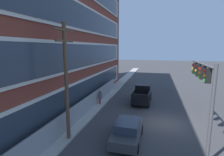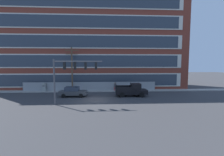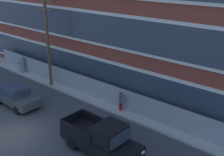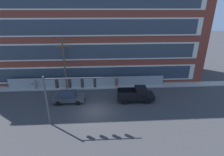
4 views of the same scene
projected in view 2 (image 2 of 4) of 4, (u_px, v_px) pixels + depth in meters
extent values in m
plane|color=#38383A|center=(96.00, 100.00, 21.26)|extent=(160.00, 160.00, 0.00)
cube|color=#9E9B93|center=(98.00, 91.00, 28.61)|extent=(80.00, 1.70, 0.16)
cube|color=brown|center=(90.00, 46.00, 33.76)|extent=(40.28, 10.48, 18.56)
cube|color=beige|center=(88.00, 80.00, 29.12)|extent=(37.06, 0.10, 2.67)
cube|color=#2D3844|center=(88.00, 80.00, 29.06)|extent=(35.44, 0.06, 2.23)
cube|color=beige|center=(88.00, 61.00, 28.79)|extent=(37.06, 0.10, 2.67)
cube|color=#2D3844|center=(87.00, 61.00, 28.74)|extent=(35.44, 0.06, 2.23)
cube|color=beige|center=(87.00, 41.00, 28.47)|extent=(37.06, 0.10, 2.67)
cube|color=#2D3844|center=(87.00, 41.00, 28.41)|extent=(35.44, 0.06, 2.23)
cube|color=beige|center=(87.00, 21.00, 28.14)|extent=(37.06, 0.10, 2.67)
cube|color=#2D3844|center=(87.00, 21.00, 28.09)|extent=(35.44, 0.06, 2.23)
cube|color=beige|center=(87.00, 1.00, 27.82)|extent=(37.06, 0.10, 2.67)
cube|color=#2D3844|center=(87.00, 1.00, 27.76)|extent=(35.44, 0.06, 2.23)
cube|color=#57261C|center=(89.00, 2.00, 32.93)|extent=(40.78, 10.98, 0.40)
cube|color=gray|center=(90.00, 87.00, 28.51)|extent=(25.02, 0.04, 1.77)
cylinder|color=#4C4C51|center=(23.00, 87.00, 27.86)|extent=(0.06, 0.06, 1.77)
cylinder|color=#4C4C51|center=(155.00, 86.00, 29.16)|extent=(0.06, 0.06, 1.77)
cylinder|color=#4C4C51|center=(90.00, 82.00, 28.43)|extent=(25.02, 0.05, 0.05)
cylinder|color=#4C4C51|center=(54.00, 82.00, 18.65)|extent=(0.20, 0.20, 5.74)
cylinder|color=#4C4C51|center=(78.00, 61.00, 18.58)|extent=(5.97, 0.14, 0.14)
cube|color=black|center=(64.00, 66.00, 18.54)|extent=(0.28, 0.32, 0.90)
cylinder|color=#4B0807|center=(65.00, 64.00, 18.69)|extent=(0.04, 0.18, 0.18)
cylinder|color=#503E08|center=(65.00, 66.00, 18.72)|extent=(0.04, 0.18, 0.18)
cylinder|color=green|center=(65.00, 68.00, 18.74)|extent=(0.04, 0.18, 0.18)
cube|color=black|center=(75.00, 66.00, 18.60)|extent=(0.28, 0.32, 0.90)
cylinder|color=red|center=(75.00, 64.00, 18.76)|extent=(0.04, 0.18, 0.18)
cylinder|color=#503E08|center=(75.00, 66.00, 18.78)|extent=(0.04, 0.18, 0.18)
cylinder|color=#0A4011|center=(75.00, 68.00, 18.81)|extent=(0.04, 0.18, 0.18)
cube|color=black|center=(86.00, 66.00, 18.67)|extent=(0.28, 0.32, 0.90)
cylinder|color=#4B0807|center=(86.00, 64.00, 18.83)|extent=(0.04, 0.18, 0.18)
cylinder|color=gold|center=(86.00, 66.00, 18.85)|extent=(0.04, 0.18, 0.18)
cylinder|color=#0A4011|center=(86.00, 68.00, 18.88)|extent=(0.04, 0.18, 0.18)
cube|color=black|center=(96.00, 66.00, 18.74)|extent=(0.28, 0.32, 0.90)
cylinder|color=#4B0807|center=(96.00, 64.00, 18.89)|extent=(0.04, 0.18, 0.18)
cylinder|color=gold|center=(96.00, 66.00, 18.92)|extent=(0.04, 0.18, 0.18)
cylinder|color=#0A4011|center=(96.00, 68.00, 18.94)|extent=(0.04, 0.18, 0.18)
cube|color=black|center=(131.00, 92.00, 23.96)|extent=(5.06, 2.00, 0.70)
cube|color=black|center=(135.00, 86.00, 23.91)|extent=(1.54, 1.79, 0.97)
cube|color=#283342|center=(140.00, 86.00, 23.94)|extent=(0.09, 1.57, 0.73)
cube|color=black|center=(123.00, 87.00, 24.76)|extent=(2.52, 0.17, 0.56)
cube|color=black|center=(125.00, 89.00, 22.97)|extent=(2.52, 0.17, 0.56)
cube|color=black|center=(116.00, 88.00, 23.82)|extent=(0.13, 1.83, 0.56)
cylinder|color=black|center=(139.00, 93.00, 24.91)|extent=(0.80, 0.27, 0.80)
cylinder|color=black|center=(142.00, 95.00, 23.17)|extent=(0.80, 0.27, 0.80)
cylinder|color=black|center=(121.00, 93.00, 24.81)|extent=(0.80, 0.27, 0.80)
cylinder|color=black|center=(122.00, 95.00, 23.07)|extent=(0.80, 0.27, 0.80)
cube|color=white|center=(146.00, 90.00, 24.70)|extent=(0.06, 0.24, 0.16)
cube|color=white|center=(148.00, 92.00, 23.37)|extent=(0.06, 0.24, 0.16)
cube|color=#383A3D|center=(73.00, 93.00, 23.67)|extent=(4.27, 1.80, 0.64)
cube|color=#283342|center=(72.00, 89.00, 23.61)|extent=(2.14, 1.58, 0.60)
cylinder|color=black|center=(83.00, 94.00, 24.58)|extent=(0.64, 0.20, 0.64)
cylinder|color=black|center=(81.00, 96.00, 22.94)|extent=(0.64, 0.20, 0.64)
cylinder|color=black|center=(66.00, 94.00, 24.46)|extent=(0.64, 0.20, 0.64)
cylinder|color=black|center=(64.00, 96.00, 22.82)|extent=(0.64, 0.20, 0.64)
cylinder|color=brown|center=(72.00, 70.00, 27.39)|extent=(0.26, 0.26, 8.18)
cube|color=brown|center=(72.00, 50.00, 27.08)|extent=(2.46, 0.14, 0.14)
cube|color=brown|center=(72.00, 54.00, 27.14)|extent=(2.10, 0.14, 0.14)
cube|color=#939993|center=(44.00, 88.00, 27.59)|extent=(0.57, 0.45, 1.68)
cube|color=#515151|center=(44.00, 86.00, 27.32)|extent=(0.40, 0.02, 0.20)
cylinder|color=maroon|center=(115.00, 89.00, 28.44)|extent=(0.14, 0.14, 0.85)
cylinder|color=maroon|center=(116.00, 89.00, 28.45)|extent=(0.14, 0.14, 0.85)
cube|color=#4C4C51|center=(115.00, 85.00, 28.38)|extent=(0.44, 0.46, 0.60)
sphere|color=brown|center=(115.00, 83.00, 28.34)|extent=(0.24, 0.24, 0.24)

